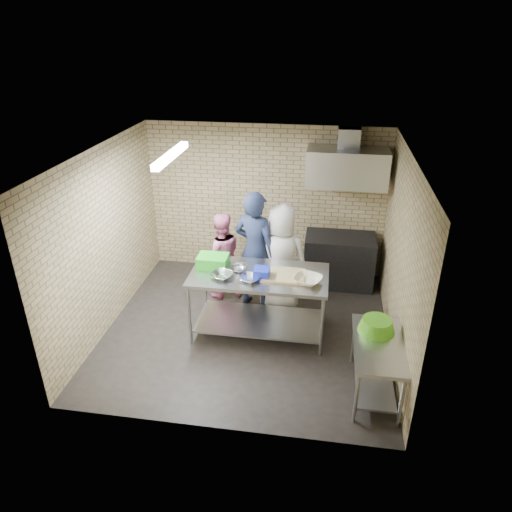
{
  "coord_description": "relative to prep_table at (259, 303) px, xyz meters",
  "views": [
    {
      "loc": [
        1.04,
        -5.89,
        4.22
      ],
      "look_at": [
        0.1,
        0.2,
        1.15
      ],
      "focal_mm": 33.19,
      "sensor_mm": 36.0,
      "label": 1
    }
  ],
  "objects": [
    {
      "name": "floor",
      "position": [
        -0.18,
        0.03,
        -0.49
      ],
      "size": [
        4.2,
        4.2,
        0.0
      ],
      "primitive_type": "plane",
      "color": "black",
      "rests_on": "ground"
    },
    {
      "name": "wall_shelf",
      "position": [
        1.47,
        1.92,
        1.43
      ],
      "size": [
        0.8,
        0.2,
        0.04
      ],
      "primitive_type": "cube",
      "color": "#3F2B19",
      "rests_on": "back_wall"
    },
    {
      "name": "side_counter",
      "position": [
        1.62,
        -1.07,
        -0.12
      ],
      "size": [
        0.6,
        1.2,
        0.75
      ],
      "primitive_type": "cube",
      "color": "silver",
      "rests_on": "floor"
    },
    {
      "name": "green_crate",
      "position": [
        -0.7,
        0.12,
        0.58
      ],
      "size": [
        0.44,
        0.33,
        0.17
      ],
      "primitive_type": "cube",
      "color": "green",
      "rests_on": "prep_table"
    },
    {
      "name": "mixing_bowl_a",
      "position": [
        -0.5,
        -0.2,
        0.53
      ],
      "size": [
        0.39,
        0.39,
        0.08
      ],
      "primitive_type": "imported",
      "rotation": [
        0.0,
        0.0,
        -0.34
      ],
      "color": "#ACAEB3",
      "rests_on": "prep_table"
    },
    {
      "name": "mixing_bowl_b",
      "position": [
        -0.3,
        0.05,
        0.53
      ],
      "size": [
        0.3,
        0.3,
        0.07
      ],
      "primitive_type": "imported",
      "rotation": [
        0.0,
        0.0,
        -0.34
      ],
      "color": "#B1B4B8",
      "rests_on": "prep_table"
    },
    {
      "name": "range_hood",
      "position": [
        1.17,
        1.73,
        1.61
      ],
      "size": [
        1.3,
        0.6,
        0.6
      ],
      "primitive_type": "cube",
      "color": "silver",
      "rests_on": "back_wall"
    },
    {
      "name": "cutting_board",
      "position": [
        0.35,
        -0.02,
        0.51
      ],
      "size": [
        0.6,
        0.46,
        0.03
      ],
      "primitive_type": "cube",
      "color": "#D4B87A",
      "rests_on": "prep_table"
    },
    {
      "name": "hood_duct",
      "position": [
        1.17,
        1.88,
        2.06
      ],
      "size": [
        0.35,
        0.3,
        0.3
      ],
      "primitive_type": "cube",
      "color": "#A5A8AD",
      "rests_on": "back_wall"
    },
    {
      "name": "bottle_green",
      "position": [
        1.62,
        1.92,
        1.52
      ],
      "size": [
        0.06,
        0.06,
        0.15
      ],
      "primitive_type": "cylinder",
      "color": "green",
      "rests_on": "wall_shelf"
    },
    {
      "name": "prep_table",
      "position": [
        0.0,
        0.0,
        0.0
      ],
      "size": [
        1.97,
        0.98,
        0.98
      ],
      "primitive_type": "cube",
      "color": "#A9ACB0",
      "rests_on": "floor"
    },
    {
      "name": "man_navy",
      "position": [
        -0.17,
        0.73,
        0.49
      ],
      "size": [
        0.84,
        0.7,
        1.96
      ],
      "primitive_type": "imported",
      "rotation": [
        0.0,
        0.0,
        2.77
      ],
      "color": "#131B31",
      "rests_on": "floor"
    },
    {
      "name": "blue_tub",
      "position": [
        0.05,
        -0.1,
        0.56
      ],
      "size": [
        0.22,
        0.22,
        0.14
      ],
      "primitive_type": "cube",
      "color": "#1B2ECB",
      "rests_on": "prep_table"
    },
    {
      "name": "bottle_red",
      "position": [
        1.22,
        1.92,
        1.54
      ],
      "size": [
        0.07,
        0.07,
        0.18
      ],
      "primitive_type": "cylinder",
      "color": "#B22619",
      "rests_on": "wall_shelf"
    },
    {
      "name": "woman_white",
      "position": [
        0.23,
        0.77,
        0.38
      ],
      "size": [
        0.93,
        0.68,
        1.75
      ],
      "primitive_type": "imported",
      "rotation": [
        0.0,
        0.0,
        2.98
      ],
      "color": "white",
      "rests_on": "floor"
    },
    {
      "name": "green_basin",
      "position": [
        1.6,
        -0.82,
        0.34
      ],
      "size": [
        0.46,
        0.46,
        0.17
      ],
      "primitive_type": null,
      "color": "#59C626",
      "rests_on": "side_counter"
    },
    {
      "name": "ceiling",
      "position": [
        -0.18,
        0.03,
        2.21
      ],
      "size": [
        4.2,
        4.2,
        0.0
      ],
      "primitive_type": "plane",
      "rotation": [
        3.14,
        0.0,
        0.0
      ],
      "color": "black",
      "rests_on": "ground"
    },
    {
      "name": "stove",
      "position": [
        1.17,
        1.68,
        -0.04
      ],
      "size": [
        1.2,
        0.7,
        0.9
      ],
      "primitive_type": "cube",
      "color": "black",
      "rests_on": "floor"
    },
    {
      "name": "mixing_bowl_c",
      "position": [
        -0.1,
        -0.22,
        0.53
      ],
      "size": [
        0.36,
        0.36,
        0.07
      ],
      "primitive_type": "imported",
      "rotation": [
        0.0,
        0.0,
        -0.34
      ],
      "color": "#BBBDC3",
      "rests_on": "prep_table"
    },
    {
      "name": "right_wall",
      "position": [
        1.92,
        0.03,
        0.86
      ],
      "size": [
        0.06,
        4.0,
        2.7
      ],
      "primitive_type": "cube",
      "color": "tan",
      "rests_on": "ground"
    },
    {
      "name": "ceramic_bowl",
      "position": [
        0.7,
        -0.15,
        0.54
      ],
      "size": [
        0.48,
        0.48,
        0.09
      ],
      "primitive_type": "imported",
      "rotation": [
        0.0,
        0.0,
        -0.34
      ],
      "color": "beige",
      "rests_on": "prep_table"
    },
    {
      "name": "back_wall",
      "position": [
        -0.18,
        2.03,
        0.86
      ],
      "size": [
        4.2,
        0.06,
        2.7
      ],
      "primitive_type": "cube",
      "color": "tan",
      "rests_on": "ground"
    },
    {
      "name": "front_wall",
      "position": [
        -0.18,
        -1.97,
        0.86
      ],
      "size": [
        4.2,
        0.06,
        2.7
      ],
      "primitive_type": "cube",
      "color": "tan",
      "rests_on": "ground"
    },
    {
      "name": "left_wall",
      "position": [
        -2.28,
        0.03,
        0.86
      ],
      "size": [
        0.06,
        4.0,
        2.7
      ],
      "primitive_type": "cube",
      "color": "tan",
      "rests_on": "ground"
    },
    {
      "name": "woman_pink",
      "position": [
        -0.78,
        0.95,
        0.25
      ],
      "size": [
        0.89,
        0.8,
        1.49
      ],
      "primitive_type": "imported",
      "rotation": [
        0.0,
        0.0,
        3.55
      ],
      "color": "pink",
      "rests_on": "floor"
    },
    {
      "name": "fluorescent_fixture",
      "position": [
        -1.18,
        0.03,
        2.15
      ],
      "size": [
        0.1,
        1.25,
        0.08
      ],
      "primitive_type": "cube",
      "color": "white",
      "rests_on": "ceiling"
    }
  ]
}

